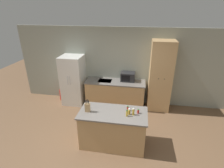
{
  "coord_description": "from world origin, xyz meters",
  "views": [
    {
      "loc": [
        0.62,
        -3.29,
        3.15
      ],
      "look_at": [
        -0.17,
        1.4,
        1.05
      ],
      "focal_mm": 28.0,
      "sensor_mm": 36.0,
      "label": 1
    }
  ],
  "objects": [
    {
      "name": "spice_bottle_pale_salt",
      "position": [
        0.4,
        0.23,
        0.97
      ],
      "size": [
        0.04,
        0.04,
        0.13
      ],
      "color": "#B2281E",
      "rests_on": "kitchen_island"
    },
    {
      "name": "spice_bottle_tall_dark",
      "position": [
        0.4,
        0.01,
        0.99
      ],
      "size": [
        0.04,
        0.04,
        0.16
      ],
      "color": "gold",
      "rests_on": "kitchen_island"
    },
    {
      "name": "spice_bottle_green_herb",
      "position": [
        0.65,
        0.16,
        0.96
      ],
      "size": [
        0.05,
        0.05,
        0.11
      ],
      "color": "#B2281E",
      "rests_on": "kitchen_island"
    },
    {
      "name": "ground_plane",
      "position": [
        0.0,
        0.0,
        0.0
      ],
      "size": [
        14.0,
        14.0,
        0.0
      ],
      "primitive_type": "plane",
      "color": "brown"
    },
    {
      "name": "spice_bottle_short_red",
      "position": [
        0.54,
        0.08,
        0.99
      ],
      "size": [
        0.05,
        0.05,
        0.17
      ],
      "color": "gold",
      "rests_on": "kitchen_island"
    },
    {
      "name": "fire_extinguisher",
      "position": [
        -2.15,
        2.02,
        0.21
      ],
      "size": [
        0.13,
        0.13,
        0.47
      ],
      "color": "red",
      "rests_on": "ground_plane"
    },
    {
      "name": "back_counter",
      "position": [
        -0.16,
        1.99,
        0.45
      ],
      "size": [
        1.98,
        0.66,
        0.89
      ],
      "color": "tan",
      "rests_on": "ground_plane"
    },
    {
      "name": "refrigerator",
      "position": [
        -1.61,
        1.96,
        0.85
      ],
      "size": [
        0.72,
        0.71,
        1.69
      ],
      "color": "white",
      "rests_on": "ground_plane"
    },
    {
      "name": "knife_block",
      "position": [
        -0.52,
        0.05,
        1.03
      ],
      "size": [
        0.11,
        0.08,
        0.32
      ],
      "color": "tan",
      "rests_on": "kitchen_island"
    },
    {
      "name": "spice_bottle_amber_oil",
      "position": [
        0.44,
        0.09,
        0.98
      ],
      "size": [
        0.06,
        0.06,
        0.15
      ],
      "color": "gold",
      "rests_on": "kitchen_island"
    },
    {
      "name": "kitchen_island",
      "position": [
        0.07,
        0.1,
        0.46
      ],
      "size": [
        1.58,
        0.79,
        0.91
      ],
      "color": "tan",
      "rests_on": "ground_plane"
    },
    {
      "name": "pantry_cabinet",
      "position": [
        1.28,
        2.02,
        1.14
      ],
      "size": [
        0.69,
        0.59,
        2.27
      ],
      "color": "tan",
      "rests_on": "ground_plane"
    },
    {
      "name": "microwave",
      "position": [
        0.24,
        2.11,
        1.04
      ],
      "size": [
        0.46,
        0.34,
        0.29
      ],
      "color": "#232326",
      "rests_on": "back_counter"
    },
    {
      "name": "wall_back",
      "position": [
        0.0,
        2.33,
        1.3
      ],
      "size": [
        7.2,
        0.06,
        2.6
      ],
      "color": "#9EA393",
      "rests_on": "ground_plane"
    }
  ]
}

